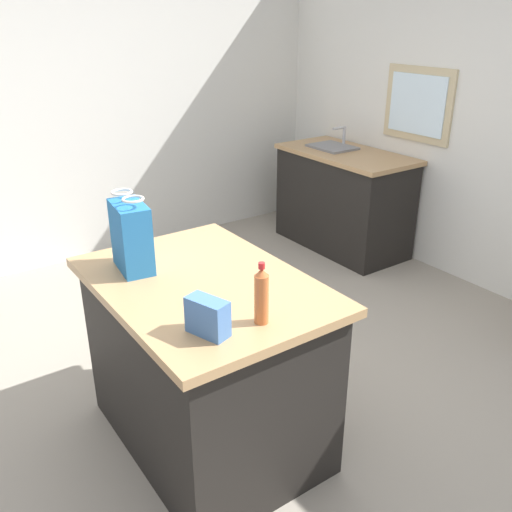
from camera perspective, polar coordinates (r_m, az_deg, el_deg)
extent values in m
plane|color=#9E9384|center=(3.32, -0.49, -14.44)|extent=(6.22, 6.22, 0.00)
cube|color=#CCB78C|center=(4.94, 16.46, 14.80)|extent=(0.68, 0.04, 0.60)
cube|color=white|center=(4.92, 16.31, 14.79)|extent=(0.56, 0.02, 0.48)
cube|color=silver|center=(5.01, -18.20, 14.54)|extent=(0.10, 4.78, 2.68)
cube|color=black|center=(2.81, -5.11, -11.39)|extent=(1.16, 0.80, 0.88)
cube|color=tan|center=(2.58, -5.48, -3.02)|extent=(1.24, 0.88, 0.04)
cube|color=black|center=(5.22, 8.96, 5.50)|extent=(1.24, 0.61, 0.87)
cube|color=tan|center=(5.10, 9.29, 10.35)|extent=(1.28, 0.65, 0.04)
cube|color=slate|center=(5.24, 7.85, 10.46)|extent=(0.40, 0.32, 0.14)
cylinder|color=#B7B7BC|center=(5.30, 9.08, 12.10)|extent=(0.03, 0.03, 0.18)
cylinder|color=#B7B7BC|center=(5.24, 8.57, 12.94)|extent=(0.02, 0.14, 0.02)
cube|color=#236BAD|center=(2.67, -12.74, 1.91)|extent=(0.27, 0.17, 0.33)
torus|color=white|center=(2.66, -13.69, 6.42)|extent=(0.11, 0.11, 0.01)
torus|color=white|center=(2.55, -12.59, 5.75)|extent=(0.11, 0.11, 0.01)
cube|color=#4775B7|center=(2.13, -5.02, -6.28)|extent=(0.19, 0.13, 0.15)
cylinder|color=#C66633|center=(2.18, 0.57, -4.49)|extent=(0.06, 0.06, 0.21)
cone|color=#C66633|center=(2.12, 0.58, -1.67)|extent=(0.05, 0.05, 0.03)
cylinder|color=red|center=(2.11, 0.58, -1.00)|extent=(0.03, 0.03, 0.02)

